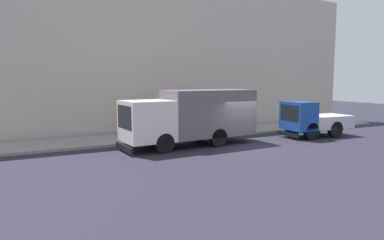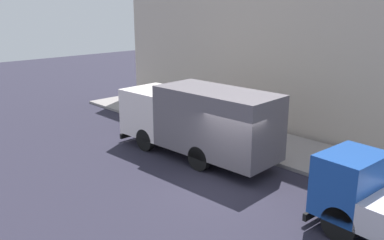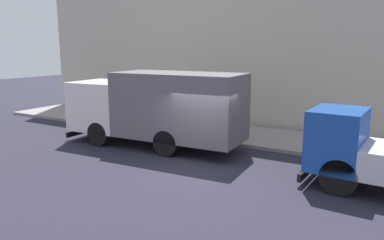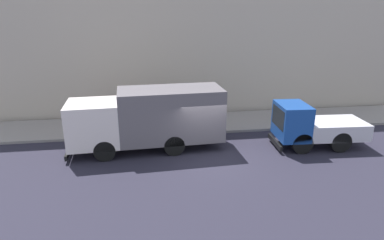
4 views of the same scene
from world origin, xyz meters
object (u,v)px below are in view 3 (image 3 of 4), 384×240
small_flatbed_truck (378,154)px  street_sign_post (208,105)px  large_utility_truck (156,106)px  traffic_cone_orange (135,121)px  pedestrian_walking (167,104)px

small_flatbed_truck → street_sign_post: bearing=70.6°
large_utility_truck → traffic_cone_orange: large_utility_truck is taller
small_flatbed_truck → pedestrian_walking: bearing=67.6°
street_sign_post → small_flatbed_truck: bearing=-112.5°
small_flatbed_truck → traffic_cone_orange: small_flatbed_truck is taller
large_utility_truck → small_flatbed_truck: 8.47m
traffic_cone_orange → street_sign_post: (-0.03, -4.22, 1.17)m
large_utility_truck → pedestrian_walking: 4.97m
pedestrian_walking → street_sign_post: (-2.24, -3.77, 0.58)m
pedestrian_walking → small_flatbed_truck: bearing=-19.3°
large_utility_truck → street_sign_post: (2.07, -1.38, -0.10)m
traffic_cone_orange → pedestrian_walking: bearing=-11.5°
pedestrian_walking → traffic_cone_orange: bearing=-95.4°
pedestrian_walking → street_sign_post: bearing=-24.5°
traffic_cone_orange → street_sign_post: street_sign_post is taller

